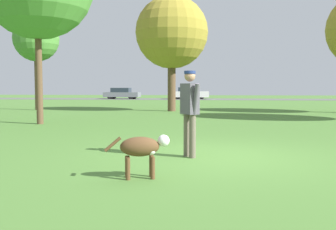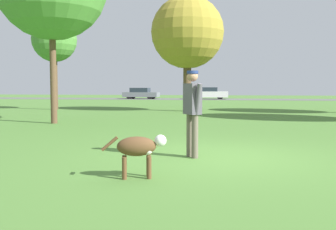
# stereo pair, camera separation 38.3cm
# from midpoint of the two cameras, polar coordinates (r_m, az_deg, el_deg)

# --- Properties ---
(ground_plane) EXTENTS (120.00, 120.00, 0.00)m
(ground_plane) POSITION_cam_midpoint_polar(r_m,az_deg,el_deg) (7.90, 5.42, -6.03)
(ground_plane) COLOR #4C7A33
(far_road_strip) EXTENTS (120.00, 6.00, 0.01)m
(far_road_strip) POSITION_cam_midpoint_polar(r_m,az_deg,el_deg) (45.10, 6.38, 2.29)
(far_road_strip) COLOR #5B5B59
(far_road_strip) RESTS_ON ground_plane
(person) EXTENTS (0.45, 0.58, 1.70)m
(person) POSITION_cam_midpoint_polar(r_m,az_deg,el_deg) (7.71, 1.75, 1.25)
(person) COLOR #665B4C
(person) RESTS_ON ground_plane
(dog) EXTENTS (0.99, 0.45, 0.66)m
(dog) POSITION_cam_midpoint_polar(r_m,az_deg,el_deg) (5.98, -5.58, -4.82)
(dog) COLOR brown
(dog) RESTS_ON ground_plane
(frisbee) EXTENTS (0.24, 0.24, 0.02)m
(frisbee) POSITION_cam_midpoint_polar(r_m,az_deg,el_deg) (8.19, -5.05, -5.61)
(frisbee) COLOR orange
(frisbee) RESTS_ON ground_plane
(tree_far_left) EXTENTS (2.72, 2.72, 5.65)m
(tree_far_left) POSITION_cam_midpoint_polar(r_m,az_deg,el_deg) (25.29, -19.01, 10.36)
(tree_far_left) COLOR brown
(tree_far_left) RESTS_ON ground_plane
(tree_mid_center) EXTENTS (4.13, 4.13, 6.57)m
(tree_mid_center) POSITION_cam_midpoint_polar(r_m,az_deg,el_deg) (22.83, 0.05, 11.86)
(tree_mid_center) COLOR brown
(tree_mid_center) RESTS_ON ground_plane
(parked_car_grey) EXTENTS (4.17, 1.89, 1.30)m
(parked_car_grey) POSITION_cam_midpoint_polar(r_m,az_deg,el_deg) (46.31, -6.95, 3.13)
(parked_car_grey) COLOR slate
(parked_car_grey) RESTS_ON ground_plane
(parked_car_white) EXTENTS (4.51, 2.06, 1.36)m
(parked_car_white) POSITION_cam_midpoint_polar(r_m,az_deg,el_deg) (45.27, 2.86, 3.18)
(parked_car_white) COLOR white
(parked_car_white) RESTS_ON ground_plane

